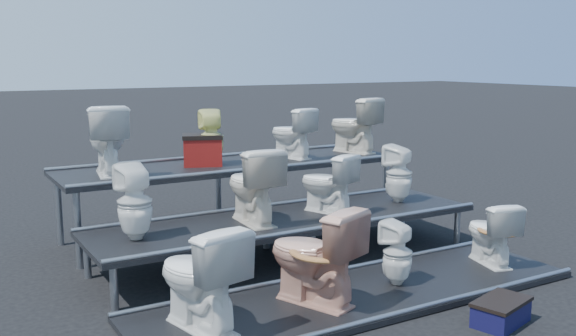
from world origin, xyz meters
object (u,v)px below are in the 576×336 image
toilet_7 (399,174)px  toilet_10 (292,133)px  toilet_6 (327,183)px  step_stool (501,314)px  toilet_3 (491,232)px  toilet_0 (199,276)px  toilet_11 (354,125)px  red_crate (203,152)px  toilet_1 (314,255)px  toilet_2 (397,253)px  toilet_4 (135,202)px  toilet_8 (107,140)px  toilet_5 (253,185)px  toilet_9 (211,138)px

toilet_7 → toilet_10: bearing=-81.8°
toilet_6 → step_stool: bearing=72.9°
toilet_3 → toilet_0: bearing=15.3°
toilet_11 → red_crate: 2.18m
toilet_0 → toilet_10: toilet_10 is taller
toilet_10 → toilet_11: toilet_11 is taller
toilet_7 → red_crate: red_crate is taller
toilet_1 → toilet_6: bearing=-149.0°
toilet_2 → step_stool: (0.23, -1.02, -0.27)m
step_stool → toilet_4: bearing=118.6°
toilet_3 → toilet_6: (-1.12, 1.30, 0.40)m
toilet_2 → toilet_3: 1.21m
toilet_2 → toilet_3: size_ratio=0.92×
toilet_6 → step_stool: 2.43m
red_crate → toilet_6: bearing=-35.5°
toilet_3 → toilet_10: bearing=-57.6°
toilet_0 → toilet_3: toilet_0 is taller
toilet_0 → toilet_2: (1.95, 0.00, -0.12)m
toilet_8 → step_stool: toilet_8 is taller
toilet_10 → step_stool: (-0.18, -3.62, -1.09)m
toilet_0 → toilet_7: 3.32m
toilet_1 → toilet_3: toilet_1 is taller
toilet_1 → toilet_7: (2.00, 1.30, 0.31)m
toilet_3 → toilet_6: size_ratio=0.99×
toilet_5 → toilet_7: toilet_5 is taller
toilet_0 → toilet_3: 3.15m
toilet_0 → toilet_7: size_ratio=1.24×
toilet_2 → red_crate: red_crate is taller
toilet_7 → toilet_10: toilet_10 is taller
toilet_5 → toilet_4: bearing=3.4°
toilet_9 → toilet_11: 2.08m
toilet_3 → toilet_11: toilet_11 is taller
toilet_6 → toilet_11: 1.88m
toilet_5 → toilet_3: bearing=150.7°
toilet_2 → toilet_7: toilet_7 is taller
toilet_3 → toilet_4: size_ratio=0.92×
toilet_7 → step_stool: 2.57m
toilet_3 → toilet_5: toilet_5 is taller
toilet_2 → toilet_11: bearing=-133.9°
toilet_7 → toilet_11: size_ratio=0.90×
toilet_5 → toilet_10: bearing=-130.0°
toilet_3 → toilet_9: size_ratio=0.98×
toilet_1 → toilet_9: (0.21, 2.60, 0.71)m
red_crate → toilet_7: bearing=-14.3°
toilet_8 → toilet_11: size_ratio=1.03×
red_crate → step_stool: bearing=-53.0°
toilet_1 → toilet_11: size_ratio=1.14×
toilet_9 → toilet_0: bearing=81.2°
toilet_0 → toilet_5: (1.13, 1.30, 0.37)m
toilet_2 → toilet_10: 2.76m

